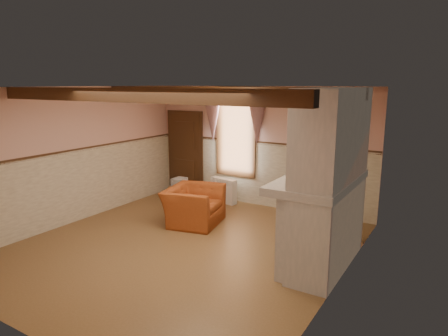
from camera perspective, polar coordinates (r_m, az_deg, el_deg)
The scene contains 26 objects.
floor at distance 7.32m, azimuth -5.98°, elevation -11.07°, with size 5.50×6.00×0.01m, color brown.
ceiling at distance 6.74m, azimuth -6.51°, elevation 11.41°, with size 5.50×6.00×0.01m, color silver.
wall_back at distance 9.41m, azimuth 4.98°, elevation 3.02°, with size 5.50×0.02×2.80m, color #D6A194.
wall_front at distance 4.96m, azimuth -28.00°, elevation -6.58°, with size 5.50×0.02×2.80m, color #D6A194.
wall_left at distance 8.82m, azimuth -20.55°, elevation 1.70°, with size 0.02×6.00×2.80m, color #D6A194.
wall_right at distance 5.69m, azimuth 16.34°, elevation -3.37°, with size 0.02×6.00×2.80m, color #D6A194.
wainscot at distance 7.06m, azimuth -6.11°, elevation -5.46°, with size 5.50×6.00×1.50m, color beige, non-canonical shape.
chair_rail at distance 6.87m, azimuth -6.25°, elevation 0.51°, with size 5.50×6.00×0.08m, color black, non-canonical shape.
firebox at distance 6.74m, azimuth 11.01°, elevation -9.18°, with size 0.20×0.95×0.90m, color black.
armchair at distance 8.32m, azimuth -4.34°, elevation -5.37°, with size 1.18×1.03×0.77m, color #994219.
side_table at distance 9.22m, azimuth -6.28°, elevation -4.37°, with size 0.56×0.56×0.55m, color brown.
book_stack at distance 9.15m, azimuth -6.38°, elevation -2.06°, with size 0.26×0.32×0.20m, color #B7AD8C.
radiator at distance 9.75m, azimuth -0.06°, elevation -3.23°, with size 0.70×0.18×0.60m, color silver.
bowl at distance 6.54m, azimuth 13.94°, elevation -0.71°, with size 0.33×0.33×0.08m, color brown.
mantel_clock at distance 6.96m, azimuth 15.12°, elevation 0.48°, with size 0.14×0.24×0.20m, color black.
oil_lamp at distance 6.63m, azimuth 14.29°, elevation 0.32°, with size 0.11×0.11×0.28m, color #D7893C.
candle_red at distance 5.95m, azimuth 12.10°, elevation -1.49°, with size 0.06×0.06×0.16m, color maroon.
jar_yellow at distance 6.17m, azimuth 12.82°, elevation -1.23°, with size 0.06×0.06×0.12m, color yellow.
fireplace at distance 6.33m, azimuth 14.95°, elevation -1.74°, with size 0.85×2.00×2.80m, color gray.
mantel at distance 6.39m, azimuth 13.39°, elevation -1.90°, with size 1.05×2.05×0.12m, color gray.
overmantel_mirror at distance 6.34m, azimuth 12.07°, elevation 3.66°, with size 0.06×1.44×1.04m, color silver.
door at distance 10.51m, azimuth -5.51°, elevation 2.02°, with size 1.10×0.10×2.10m, color black.
window at distance 9.62m, azimuth 1.72°, elevation 4.77°, with size 1.06×0.08×2.02m, color white.
window_drapes at distance 9.49m, azimuth 1.47°, elevation 8.30°, with size 1.30×0.14×1.40m, color gray.
ceiling_beam_front at distance 5.84m, azimuth -13.83°, elevation 10.09°, with size 5.50×0.18×0.20m, color black.
ceiling_beam_back at distance 7.72m, azimuth -0.93°, elevation 10.81°, with size 5.50×0.18×0.20m, color black.
Camera 1 is at (4.13, -5.32, 2.86)m, focal length 32.00 mm.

